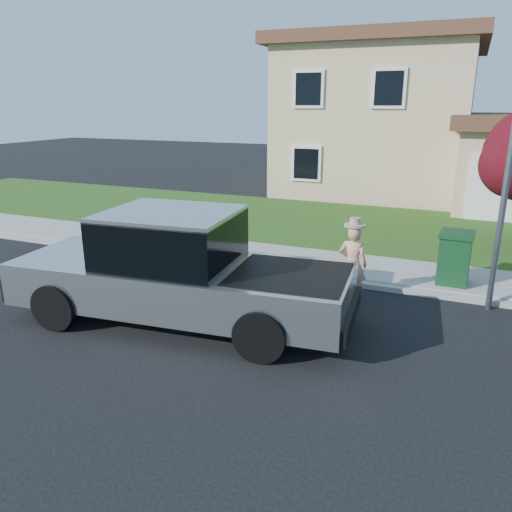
{
  "coord_description": "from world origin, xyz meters",
  "views": [
    {
      "loc": [
        4.13,
        -8.03,
        4.11
      ],
      "look_at": [
        0.48,
        0.61,
        1.2
      ],
      "focal_mm": 35.0,
      "sensor_mm": 36.0,
      "label": 1
    }
  ],
  "objects": [
    {
      "name": "woman",
      "position": [
        2.12,
        1.95,
        0.87
      ],
      "size": [
        0.63,
        0.44,
        1.84
      ],
      "rotation": [
        0.0,
        0.0,
        3.09
      ],
      "color": "tan",
      "rests_on": "ground"
    },
    {
      "name": "trash_bin",
      "position": [
        4.09,
        3.61,
        0.75
      ],
      "size": [
        0.76,
        0.86,
        1.18
      ],
      "rotation": [
        0.0,
        0.0,
        -0.05
      ],
      "color": "#0F3819",
      "rests_on": "sidewalk"
    },
    {
      "name": "pickup_truck",
      "position": [
        -0.72,
        -0.31,
        1.01
      ],
      "size": [
        6.79,
        2.85,
        2.17
      ],
      "rotation": [
        0.0,
        0.0,
        0.09
      ],
      "color": "black",
      "rests_on": "ground"
    },
    {
      "name": "house",
      "position": [
        1.31,
        16.38,
        3.17
      ],
      "size": [
        14.0,
        11.3,
        6.85
      ],
      "color": "tan",
      "rests_on": "ground"
    },
    {
      "name": "curb",
      "position": [
        1.0,
        2.9,
        0.06
      ],
      "size": [
        40.0,
        0.2,
        0.12
      ],
      "primitive_type": "cube",
      "color": "gray",
      "rests_on": "ground"
    },
    {
      "name": "sidewalk",
      "position": [
        1.0,
        4.0,
        0.07
      ],
      "size": [
        40.0,
        2.0,
        0.15
      ],
      "primitive_type": "cube",
      "color": "gray",
      "rests_on": "ground"
    },
    {
      "name": "ground",
      "position": [
        0.0,
        0.0,
        0.0
      ],
      "size": [
        80.0,
        80.0,
        0.0
      ],
      "primitive_type": "plane",
      "color": "black",
      "rests_on": "ground"
    },
    {
      "name": "street_lamp",
      "position": [
        4.84,
        2.57,
        2.95
      ],
      "size": [
        0.27,
        0.67,
        5.17
      ],
      "rotation": [
        0.0,
        0.0,
        -0.1
      ],
      "color": "slate",
      "rests_on": "ground"
    },
    {
      "name": "lawn",
      "position": [
        1.0,
        8.5,
        0.05
      ],
      "size": [
        40.0,
        7.0,
        0.1
      ],
      "primitive_type": "cube",
      "color": "#1D4112",
      "rests_on": "ground"
    }
  ]
}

